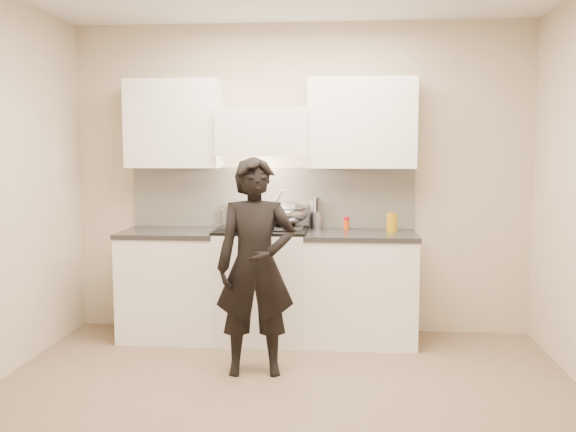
% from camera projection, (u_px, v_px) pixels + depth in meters
% --- Properties ---
extents(ground_plane, '(4.00, 4.00, 0.00)m').
position_uv_depth(ground_plane, '(281.00, 405.00, 4.05)').
color(ground_plane, '#7E6952').
extents(room_shell, '(4.04, 3.54, 2.70)m').
position_uv_depth(room_shell, '(278.00, 151.00, 4.26)').
color(room_shell, '#C3B193').
rests_on(room_shell, ground).
extents(stove, '(0.76, 0.65, 0.96)m').
position_uv_depth(stove, '(262.00, 283.00, 5.44)').
color(stove, white).
rests_on(stove, ground).
extents(counter_right, '(0.92, 0.67, 0.92)m').
position_uv_depth(counter_right, '(360.00, 287.00, 5.37)').
color(counter_right, white).
rests_on(counter_right, ground).
extents(counter_left, '(0.82, 0.67, 0.92)m').
position_uv_depth(counter_left, '(172.00, 283.00, 5.51)').
color(counter_left, white).
rests_on(counter_left, ground).
extents(wok, '(0.41, 0.49, 0.33)m').
position_uv_depth(wok, '(285.00, 212.00, 5.51)').
color(wok, '#A3A4B0').
rests_on(wok, stove).
extents(stock_pot, '(0.38, 0.34, 0.18)m').
position_uv_depth(stock_pot, '(242.00, 218.00, 5.25)').
color(stock_pot, '#A3A4B0').
rests_on(stock_pot, stove).
extents(utensil_crock, '(0.10, 0.10, 0.27)m').
position_uv_depth(utensil_crock, '(316.00, 219.00, 5.59)').
color(utensil_crock, '#9798A7').
rests_on(utensil_crock, counter_right).
extents(spice_jar, '(0.05, 0.05, 0.11)m').
position_uv_depth(spice_jar, '(346.00, 223.00, 5.53)').
color(spice_jar, '#E14C08').
rests_on(spice_jar, counter_right).
extents(oil_glass, '(0.09, 0.09, 0.16)m').
position_uv_depth(oil_glass, '(392.00, 222.00, 5.36)').
color(oil_glass, '#B08310').
rests_on(oil_glass, counter_right).
extents(person, '(0.61, 0.45, 1.55)m').
position_uv_depth(person, '(256.00, 267.00, 4.55)').
color(person, black).
rests_on(person, ground).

